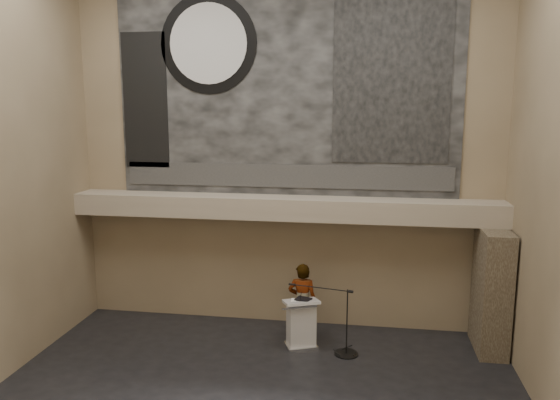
# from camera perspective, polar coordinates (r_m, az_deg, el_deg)

# --- Properties ---
(wall_back) EXTENTS (10.00, 0.02, 8.50)m
(wall_back) POSITION_cam_1_polar(r_m,az_deg,el_deg) (12.90, 0.56, 5.22)
(wall_back) COLOR #78664C
(wall_back) RESTS_ON floor
(wall_front) EXTENTS (10.00, 0.02, 8.50)m
(wall_front) POSITION_cam_1_polar(r_m,az_deg,el_deg) (5.19, -12.62, -2.39)
(wall_front) COLOR #78664C
(wall_front) RESTS_ON floor
(soffit) EXTENTS (10.00, 0.80, 0.50)m
(soffit) POSITION_cam_1_polar(r_m,az_deg,el_deg) (12.68, 0.28, -0.80)
(soffit) COLOR gray
(soffit) RESTS_ON wall_back
(sprinkler_left) EXTENTS (0.04, 0.04, 0.06)m
(sprinkler_left) POSITION_cam_1_polar(r_m,az_deg,el_deg) (13.03, -6.73, -1.83)
(sprinkler_left) COLOR #B2893D
(sprinkler_left) RESTS_ON soffit
(sprinkler_right) EXTENTS (0.04, 0.04, 0.06)m
(sprinkler_right) POSITION_cam_1_polar(r_m,az_deg,el_deg) (12.55, 8.86, -2.35)
(sprinkler_right) COLOR #B2893D
(sprinkler_right) RESTS_ON soffit
(banner) EXTENTS (8.00, 0.05, 5.00)m
(banner) POSITION_cam_1_polar(r_m,az_deg,el_deg) (12.82, 0.55, 11.67)
(banner) COLOR black
(banner) RESTS_ON wall_back
(banner_text_strip) EXTENTS (7.76, 0.02, 0.55)m
(banner_text_strip) POSITION_cam_1_polar(r_m,az_deg,el_deg) (12.89, 0.51, 2.53)
(banner_text_strip) COLOR #2E2E2E
(banner_text_strip) RESTS_ON banner
(banner_clock_rim) EXTENTS (2.30, 0.02, 2.30)m
(banner_clock_rim) POSITION_cam_1_polar(r_m,az_deg,el_deg) (13.24, -7.50, 15.88)
(banner_clock_rim) COLOR black
(banner_clock_rim) RESTS_ON banner
(banner_clock_face) EXTENTS (1.84, 0.02, 1.84)m
(banner_clock_face) POSITION_cam_1_polar(r_m,az_deg,el_deg) (13.22, -7.53, 15.89)
(banner_clock_face) COLOR silver
(banner_clock_face) RESTS_ON banner
(banner_building_print) EXTENTS (2.60, 0.02, 3.60)m
(banner_building_print) POSITION_cam_1_polar(r_m,az_deg,el_deg) (12.66, 11.58, 11.95)
(banner_building_print) COLOR black
(banner_building_print) RESTS_ON banner
(banner_brick_print) EXTENTS (1.10, 0.02, 3.20)m
(banner_brick_print) POSITION_cam_1_polar(r_m,az_deg,el_deg) (13.70, -13.90, 10.03)
(banner_brick_print) COLOR black
(banner_brick_print) RESTS_ON banner
(stone_pier) EXTENTS (0.60, 1.40, 2.70)m
(stone_pier) POSITION_cam_1_polar(r_m,az_deg,el_deg) (12.81, 21.22, -8.79)
(stone_pier) COLOR #413628
(stone_pier) RESTS_ON floor
(lectern) EXTENTS (0.89, 0.77, 1.14)m
(lectern) POSITION_cam_1_polar(r_m,az_deg,el_deg) (12.33, 2.22, -12.80)
(lectern) COLOR silver
(lectern) RESTS_ON floor
(binder) EXTENTS (0.39, 0.35, 0.04)m
(binder) POSITION_cam_1_polar(r_m,az_deg,el_deg) (12.13, 2.45, -10.32)
(binder) COLOR black
(binder) RESTS_ON lectern
(papers) EXTENTS (0.24, 0.32, 0.00)m
(papers) POSITION_cam_1_polar(r_m,az_deg,el_deg) (12.08, 1.69, -10.49)
(papers) COLOR white
(papers) RESTS_ON lectern
(speaker_person) EXTENTS (0.67, 0.45, 1.80)m
(speaker_person) POSITION_cam_1_polar(r_m,az_deg,el_deg) (12.61, 2.35, -10.57)
(speaker_person) COLOR silver
(speaker_person) RESTS_ON floor
(mic_stand) EXTENTS (1.56, 0.53, 1.47)m
(mic_stand) POSITION_cam_1_polar(r_m,az_deg,el_deg) (12.24, 6.72, -14.72)
(mic_stand) COLOR black
(mic_stand) RESTS_ON floor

